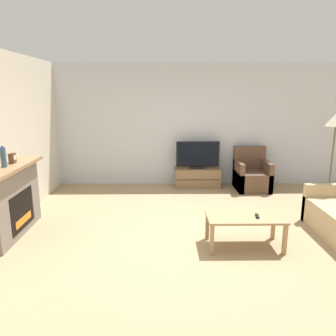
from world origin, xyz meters
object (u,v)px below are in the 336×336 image
tv (198,156)px  coffee_table (245,220)px  mantel_vase_centre_left (3,157)px  armchair (252,176)px  remote (257,216)px  tv_stand (197,177)px  floor_lamp (336,127)px  mantel_clock (12,158)px  fireplace (11,200)px

tv → coffee_table: (0.35, -2.94, -0.32)m
mantel_vase_centre_left → armchair: bearing=30.4°
armchair → remote: armchair is taller
coffee_table → tv_stand: bearing=96.7°
tv → remote: bearing=-80.5°
floor_lamp → mantel_clock: bearing=-172.6°
fireplace → mantel_vase_centre_left: (0.02, -0.11, 0.66)m
tv_stand → remote: (0.50, -2.98, 0.24)m
mantel_clock → fireplace: bearing=-96.7°
mantel_vase_centre_left → mantel_clock: size_ratio=2.03×
floor_lamp → tv: bearing=140.9°
fireplace → floor_lamp: size_ratio=0.85×
fireplace → mantel_clock: mantel_clock is taller
mantel_vase_centre_left → coffee_table: (3.32, -0.32, -0.82)m
mantel_clock → tv_stand: size_ratio=0.15×
floor_lamp → coffee_table: bearing=-144.7°
tv → mantel_vase_centre_left: bearing=-138.6°
armchair → tv_stand: bearing=170.6°
mantel_clock → remote: 3.59m
mantel_vase_centre_left → tv: mantel_vase_centre_left is taller
mantel_clock → armchair: size_ratio=0.16×
mantel_vase_centre_left → tv_stand: (2.97, 2.62, -0.99)m
mantel_vase_centre_left → remote: (3.47, -0.36, -0.75)m
mantel_clock → remote: size_ratio=0.97×
fireplace → tv_stand: fireplace is taller
mantel_vase_centre_left → mantel_clock: mantel_vase_centre_left is taller
remote → floor_lamp: floor_lamp is taller
mantel_vase_centre_left → floor_lamp: (5.07, 0.92, 0.32)m
tv_stand → floor_lamp: size_ratio=0.57×
mantel_vase_centre_left → mantel_clock: bearing=89.8°
coffee_table → remote: size_ratio=6.69×
remote → mantel_clock: bearing=177.6°
tv → coffee_table: bearing=-83.3°
mantel_vase_centre_left → tv_stand: bearing=41.4°
remote → armchair: bearing=84.2°
fireplace → mantel_clock: (0.02, 0.15, 0.59)m
armchair → floor_lamp: size_ratio=0.52×
tv → coffee_table: tv is taller
tv_stand → fireplace: bearing=-139.9°
fireplace → armchair: size_ratio=1.63×
fireplace → remote: size_ratio=9.64×
tv_stand → coffee_table: bearing=-83.3°
armchair → remote: bearing=-103.5°
tv → floor_lamp: size_ratio=0.54×
mantel_vase_centre_left → armchair: 4.88m
mantel_vase_centre_left → remote: bearing=-5.9°
remote → fireplace: bearing=-180.0°
tv → armchair: 1.25m
tv → remote: 3.03m
tv_stand → remote: bearing=-80.5°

